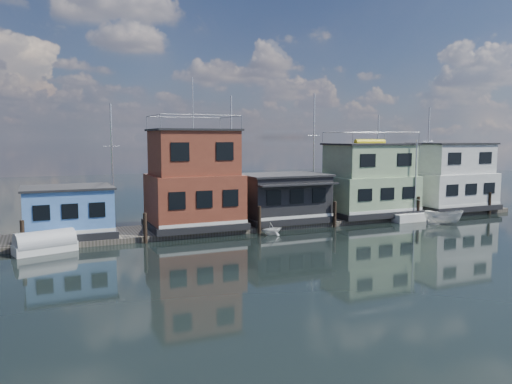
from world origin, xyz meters
name	(u,v)px	position (x,y,z in m)	size (l,w,h in m)	color
ground	(372,253)	(0.00, 0.00, 0.00)	(160.00, 160.00, 0.00)	black
dock	(288,222)	(0.00, 12.00, 0.20)	(48.00, 5.00, 0.40)	#595147
houseboat_blue	(68,212)	(-18.00, 12.00, 2.21)	(6.40, 4.90, 3.66)	black
houseboat_red	(194,181)	(-8.50, 12.00, 4.10)	(7.40, 5.90, 11.86)	black
houseboat_dark	(283,197)	(-0.50, 11.98, 2.42)	(7.40, 6.10, 4.06)	black
houseboat_green	(369,181)	(8.50, 12.00, 3.55)	(8.40, 5.90, 7.03)	black
houseboat_white	(450,178)	(18.50, 12.00, 3.54)	(8.40, 5.90, 6.66)	black
pilings	(300,217)	(-0.33, 9.20, 1.10)	(42.28, 0.28, 2.20)	#2D2116
background_masts	(303,158)	(4.76, 18.00, 5.55)	(36.40, 0.16, 12.00)	silver
dinghy_white	(272,229)	(-3.31, 8.34, 0.48)	(1.59, 1.84, 0.97)	white
day_sailer	(414,216)	(11.54, 9.17, 0.43)	(4.71, 1.66, 7.38)	white
tarp_runabout	(45,244)	(-19.67, 8.88, 0.59)	(4.15, 2.53, 1.58)	silver
motorboat	(443,217)	(12.53, 6.59, 0.64)	(1.25, 3.34, 1.29)	silver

